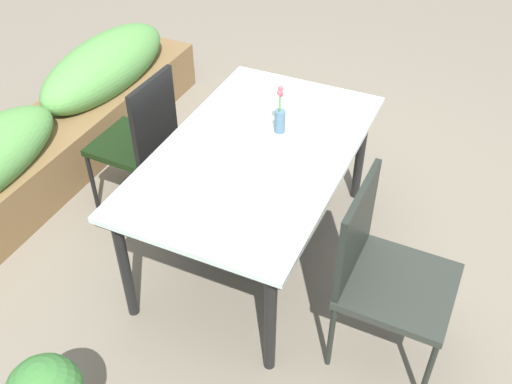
% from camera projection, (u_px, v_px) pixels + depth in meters
% --- Properties ---
extents(ground_plane, '(12.00, 12.00, 0.00)m').
position_uv_depth(ground_plane, '(256.00, 239.00, 3.56)').
color(ground_plane, '#756B5B').
extents(dining_table, '(1.59, 0.96, 0.72)m').
position_uv_depth(dining_table, '(256.00, 159.00, 3.08)').
color(dining_table, silver).
rests_on(dining_table, ground).
extents(chair_near_left, '(0.51, 0.51, 0.95)m').
position_uv_depth(chair_near_left, '(383.00, 268.00, 2.66)').
color(chair_near_left, '#2A2F28').
rests_on(chair_near_left, ground).
extents(chair_far_side, '(0.44, 0.44, 0.93)m').
position_uv_depth(chair_far_side, '(141.00, 137.00, 3.50)').
color(chair_far_side, black).
rests_on(chair_far_side, ground).
extents(flower_vase, '(0.06, 0.06, 0.28)m').
position_uv_depth(flower_vase, '(280.00, 116.00, 3.10)').
color(flower_vase, slate).
rests_on(flower_vase, dining_table).
extents(planter_box, '(2.89, 0.55, 0.69)m').
position_uv_depth(planter_box, '(53.00, 129.00, 3.91)').
color(planter_box, brown).
rests_on(planter_box, ground).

